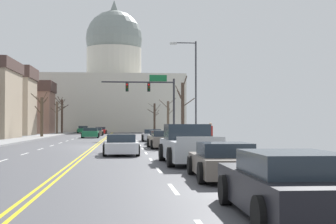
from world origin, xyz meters
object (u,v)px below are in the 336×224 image
object	(u,v)px
sedan_oncoming_03	(83,130)
sedan_near_02	(164,140)
sedan_near_00	(152,136)
pedestrian_01	(210,133)
signal_gantry	(154,93)
sedan_near_05	(224,162)
pedestrian_00	(204,134)
pickup_truck_near_04	(189,146)
sedan_near_06	(288,186)
sedan_near_03	(121,145)
sedan_oncoming_01	(96,132)
sedan_near_01	(159,138)
sedan_oncoming_00	(91,133)
sedan_oncoming_02	(100,131)
street_lamp_right	(193,83)

from	to	relation	value
sedan_oncoming_03	sedan_near_02	bearing A→B (deg)	-79.70
sedan_near_00	sedan_near_02	size ratio (longest dim) A/B	0.98
pedestrian_01	signal_gantry	bearing A→B (deg)	98.65
sedan_near_05	pedestrian_00	xyz separation A→B (m)	(2.74, 20.02, 0.46)
signal_gantry	pedestrian_01	xyz separation A→B (m)	(2.82, -18.53, -3.96)
pickup_truck_near_04	pedestrian_00	world-z (taller)	pickup_truck_near_04
sedan_near_02	sedan_near_06	bearing A→B (deg)	-89.53
sedan_oncoming_03	sedan_near_00	bearing A→B (deg)	-76.51
sedan_near_03	signal_gantry	bearing A→B (deg)	82.15
sedan_near_06	sedan_oncoming_03	size ratio (longest dim) A/B	1.00
sedan_oncoming_01	pedestrian_00	bearing A→B (deg)	-74.71
sedan_near_01	sedan_oncoming_03	xyz separation A→B (m)	(-10.62, 50.32, 0.07)
sedan_near_03	pedestrian_00	size ratio (longest dim) A/B	2.98
sedan_near_02	sedan_near_06	size ratio (longest dim) A/B	0.97
sedan_oncoming_01	sedan_near_01	bearing A→B (deg)	-76.88
pedestrian_00	sedan_near_02	bearing A→B (deg)	-161.53
sedan_near_03	pedestrian_01	xyz separation A→B (m)	(6.20, 5.98, 0.52)
pickup_truck_near_04	sedan_near_00	bearing A→B (deg)	90.04
sedan_near_01	sedan_oncoming_00	xyz separation A→B (m)	(-7.07, 18.74, 0.04)
sedan_near_05	sedan_near_06	xyz separation A→B (m)	(-0.11, -6.29, 0.05)
sedan_near_02	sedan_near_03	bearing A→B (deg)	-113.57
sedan_oncoming_03	sedan_near_03	bearing A→B (deg)	-83.38
pickup_truck_near_04	pedestrian_00	size ratio (longest dim) A/B	3.66
pickup_truck_near_04	sedan_near_05	size ratio (longest dim) A/B	1.35
sedan_near_01	pedestrian_01	xyz separation A→B (m)	(3.05, -8.03, 0.51)
signal_gantry	pedestrian_00	size ratio (longest dim) A/B	5.05
sedan_near_06	sedan_oncoming_02	size ratio (longest dim) A/B	1.04
sedan_near_06	pickup_truck_near_04	bearing A→B (deg)	90.81
signal_gantry	sedan_oncoming_03	world-z (taller)	signal_gantry
sedan_near_06	sedan_oncoming_00	world-z (taller)	sedan_near_06
sedan_near_05	sedan_oncoming_00	xyz separation A→B (m)	(-7.22, 44.91, 0.05)
sedan_near_01	pickup_truck_near_04	size ratio (longest dim) A/B	0.81
sedan_oncoming_02	sedan_near_05	bearing A→B (deg)	-83.98
sedan_near_03	sedan_oncoming_03	world-z (taller)	sedan_oncoming_03
sedan_near_03	pedestrian_01	bearing A→B (deg)	43.97
pickup_truck_near_04	pedestrian_01	bearing A→B (deg)	75.31
sedan_oncoming_00	pedestrian_00	xyz separation A→B (m)	(9.97, -24.89, 0.42)
signal_gantry	pickup_truck_near_04	xyz separation A→B (m)	(-0.37, -30.68, -4.27)
signal_gantry	sedan_oncoming_02	size ratio (longest dim) A/B	1.74
street_lamp_right	pickup_truck_near_04	bearing A→B (deg)	-98.76
pickup_truck_near_04	sedan_oncoming_00	bearing A→B (deg)	100.11
sedan_oncoming_00	pedestrian_01	bearing A→B (deg)	-69.29
sedan_oncoming_01	pedestrian_00	distance (m)	37.43
signal_gantry	sedan_near_06	world-z (taller)	signal_gantry
signal_gantry	sedan_near_02	bearing A→B (deg)	-91.30
sedan_oncoming_00	sedan_oncoming_02	bearing A→B (deg)	89.57
sedan_near_02	sedan_near_05	world-z (taller)	sedan_near_02
sedan_near_05	sedan_near_06	world-z (taller)	sedan_near_06
sedan_oncoming_01	sedan_oncoming_03	size ratio (longest dim) A/B	0.90
pedestrian_01	sedan_near_02	bearing A→B (deg)	165.17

